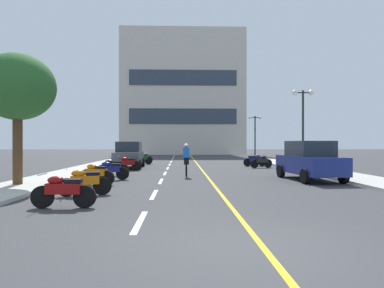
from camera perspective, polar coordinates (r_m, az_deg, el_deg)
name	(u,v)px	position (r m, az deg, el deg)	size (l,w,h in m)	color
ground_plane	(195,165)	(26.63, 0.52, -3.56)	(140.00, 140.00, 0.00)	#38383A
curb_left	(109,163)	(30.22, -13.52, -3.01)	(2.40, 72.00, 0.12)	#B7B2A8
curb_right	(277,162)	(30.74, 13.83, -2.95)	(2.40, 72.00, 0.12)	#B7B2A8
lane_dash_0	(140,222)	(7.79, -8.63, -12.56)	(0.14, 2.20, 0.01)	silver
lane_dash_1	(154,194)	(11.71, -6.30, -8.28)	(0.14, 2.20, 0.01)	silver
lane_dash_2	(161,181)	(15.67, -5.16, -6.14)	(0.14, 2.20, 0.01)	silver
lane_dash_3	(165,173)	(19.64, -4.49, -4.87)	(0.14, 2.20, 0.01)	silver
lane_dash_4	(168,168)	(23.63, -4.04, -4.02)	(0.14, 2.20, 0.01)	silver
lane_dash_5	(170,165)	(27.62, -3.73, -3.42)	(0.14, 2.20, 0.01)	silver
lane_dash_6	(171,162)	(31.61, -3.49, -2.97)	(0.14, 2.20, 0.01)	silver
lane_dash_7	(172,160)	(35.60, -3.31, -2.62)	(0.14, 2.20, 0.01)	silver
lane_dash_8	(173,158)	(39.60, -3.16, -2.34)	(0.14, 2.20, 0.01)	silver
lane_dash_9	(174,157)	(43.59, -3.04, -2.11)	(0.14, 2.20, 0.01)	silver
lane_dash_10	(174,156)	(47.59, -2.95, -1.92)	(0.14, 2.20, 0.01)	silver
lane_dash_11	(175,155)	(51.59, -2.86, -1.76)	(0.14, 2.20, 0.01)	silver
centre_line_yellow	(197,163)	(29.63, 0.76, -3.18)	(0.12, 66.00, 0.01)	gold
office_building	(183,94)	(54.23, -1.51, 8.34)	(18.75, 6.36, 18.91)	beige
roadside_tree	(18,88)	(15.18, -26.90, 8.29)	(2.87, 2.87, 5.09)	#4C331E
street_lamp_mid	(303,111)	(24.56, 17.88, 5.27)	(1.46, 0.36, 5.20)	black
street_lamp_far	(255,127)	(38.75, 10.39, 2.85)	(1.46, 0.36, 4.63)	black
parked_car_near	(309,160)	(16.86, 18.86, -2.59)	(2.18, 4.32, 1.82)	black
parked_car_mid	(129,155)	(24.27, -10.37, -1.75)	(2.01, 4.24, 1.82)	black
motorcycle_0	(63,190)	(9.76, -20.53, -7.19)	(1.70, 0.60, 0.92)	black
motorcycle_1	(84,181)	(11.78, -17.37, -5.93)	(1.65, 0.75, 0.92)	black
motorcycle_2	(96,173)	(14.81, -15.65, -4.68)	(1.63, 0.81, 0.92)	black
motorcycle_3	(110,170)	(16.50, -13.35, -4.19)	(1.70, 0.60, 0.92)	black
motorcycle_4	(113,167)	(18.51, -12.96, -3.72)	(1.70, 0.60, 0.92)	black
motorcycle_5	(127,163)	(21.77, -10.64, -3.14)	(1.70, 0.60, 0.92)	black
motorcycle_6	(261,161)	(24.35, 11.42, -2.79)	(1.64, 0.80, 0.92)	black
motorcycle_7	(255,160)	(25.94, 10.37, -2.61)	(1.70, 0.60, 0.92)	black
motorcycle_8	(141,159)	(27.98, -8.36, -2.41)	(1.70, 0.60, 0.92)	black
motorcycle_9	(143,158)	(29.92, -8.17, -2.25)	(1.70, 0.60, 0.92)	black
cyclist_rider	(186,160)	(17.40, -0.95, -2.59)	(0.42, 1.77, 1.71)	black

